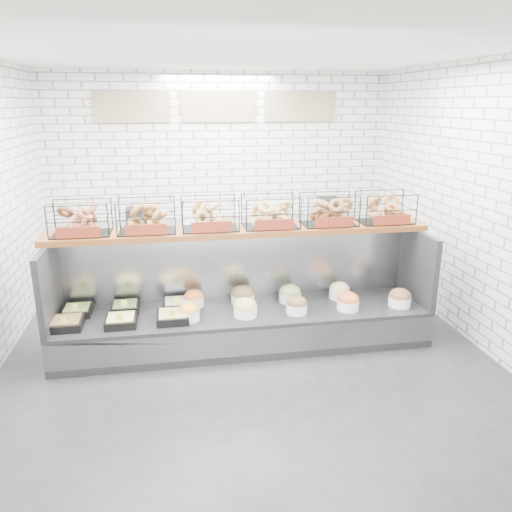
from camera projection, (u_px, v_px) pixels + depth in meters
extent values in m
plane|color=black|center=(248.00, 355.00, 5.26)|extent=(5.50, 5.50, 0.00)
cube|color=silver|center=(220.00, 177.00, 7.41)|extent=(5.00, 0.02, 3.00)
cube|color=silver|center=(483.00, 208.00, 5.22)|extent=(0.02, 5.50, 3.00)
cube|color=white|center=(247.00, 49.00, 4.38)|extent=(5.00, 5.50, 0.02)
cube|color=tan|center=(132.00, 107.00, 6.90)|extent=(1.05, 0.03, 0.42)
cube|color=tan|center=(218.00, 107.00, 7.09)|extent=(1.05, 0.03, 0.42)
cube|color=tan|center=(300.00, 107.00, 7.28)|extent=(1.05, 0.03, 0.42)
cube|color=black|center=(244.00, 326.00, 5.48)|extent=(4.00, 0.90, 0.40)
cube|color=#93969B|center=(250.00, 342.00, 5.07)|extent=(4.00, 0.03, 0.28)
cube|color=#93969B|center=(239.00, 263.00, 5.69)|extent=(4.00, 0.08, 0.80)
cube|color=black|center=(49.00, 286.00, 4.99)|extent=(0.06, 0.90, 0.80)
cube|color=black|center=(416.00, 265.00, 5.62)|extent=(0.06, 0.90, 0.80)
cube|color=black|center=(67.00, 324.00, 4.97)|extent=(0.32, 0.32, 0.08)
cube|color=brown|center=(66.00, 321.00, 4.96)|extent=(0.27, 0.27, 0.04)
cube|color=#F3E954|center=(63.00, 320.00, 4.84)|extent=(0.06, 0.01, 0.08)
cube|color=black|center=(77.00, 311.00, 5.28)|extent=(0.29, 0.29, 0.08)
cube|color=#88984D|center=(77.00, 308.00, 5.26)|extent=(0.25, 0.25, 0.04)
cube|color=#F3E954|center=(75.00, 307.00, 5.15)|extent=(0.06, 0.01, 0.08)
cube|color=black|center=(121.00, 321.00, 5.03)|extent=(0.31, 0.31, 0.08)
cube|color=#E8D376|center=(121.00, 318.00, 5.02)|extent=(0.26, 0.26, 0.04)
cube|color=#F3E954|center=(119.00, 317.00, 4.91)|extent=(0.06, 0.01, 0.08)
cube|color=black|center=(125.00, 308.00, 5.37)|extent=(0.29, 0.29, 0.08)
cube|color=olive|center=(125.00, 305.00, 5.36)|extent=(0.24, 0.24, 0.04)
cube|color=#F3E954|center=(124.00, 303.00, 5.25)|extent=(0.06, 0.01, 0.08)
cube|color=black|center=(173.00, 317.00, 5.13)|extent=(0.32, 0.32, 0.08)
cube|color=#D5B76D|center=(173.00, 314.00, 5.12)|extent=(0.28, 0.28, 0.04)
cube|color=#F3E954|center=(172.00, 314.00, 4.99)|extent=(0.06, 0.01, 0.08)
cube|color=black|center=(177.00, 305.00, 5.45)|extent=(0.30, 0.30, 0.08)
cube|color=silver|center=(177.00, 302.00, 5.44)|extent=(0.25, 0.25, 0.04)
cube|color=#F3E954|center=(177.00, 301.00, 5.32)|extent=(0.06, 0.01, 0.08)
cylinder|color=white|center=(189.00, 315.00, 5.14)|extent=(0.21, 0.21, 0.11)
ellipsoid|color=orange|center=(189.00, 310.00, 5.12)|extent=(0.21, 0.21, 0.15)
cylinder|color=white|center=(194.00, 301.00, 5.50)|extent=(0.22, 0.22, 0.11)
ellipsoid|color=orange|center=(194.00, 296.00, 5.48)|extent=(0.21, 0.21, 0.15)
cylinder|color=white|center=(245.00, 311.00, 5.25)|extent=(0.25, 0.25, 0.11)
ellipsoid|color=#C7BF66|center=(245.00, 306.00, 5.23)|extent=(0.25, 0.25, 0.17)
cylinder|color=white|center=(243.00, 298.00, 5.59)|extent=(0.27, 0.27, 0.11)
ellipsoid|color=brown|center=(243.00, 293.00, 5.57)|extent=(0.26, 0.26, 0.18)
cylinder|color=white|center=(297.00, 308.00, 5.32)|extent=(0.23, 0.23, 0.11)
ellipsoid|color=brown|center=(297.00, 303.00, 5.30)|extent=(0.22, 0.22, 0.16)
cylinder|color=white|center=(290.00, 297.00, 5.63)|extent=(0.25, 0.25, 0.11)
ellipsoid|color=#7A9C4F|center=(290.00, 292.00, 5.61)|extent=(0.24, 0.24, 0.17)
cylinder|color=white|center=(348.00, 305.00, 5.41)|extent=(0.24, 0.24, 0.11)
ellipsoid|color=#D4552C|center=(348.00, 300.00, 5.39)|extent=(0.24, 0.24, 0.16)
cylinder|color=white|center=(339.00, 294.00, 5.73)|extent=(0.23, 0.23, 0.11)
ellipsoid|color=#CFBE7F|center=(339.00, 289.00, 5.71)|extent=(0.23, 0.23, 0.16)
cylinder|color=white|center=(400.00, 301.00, 5.51)|extent=(0.25, 0.25, 0.11)
ellipsoid|color=brown|center=(400.00, 296.00, 5.49)|extent=(0.24, 0.24, 0.17)
cube|color=#532A11|center=(241.00, 231.00, 5.39)|extent=(4.10, 0.50, 0.06)
cube|color=black|center=(80.00, 218.00, 5.07)|extent=(0.60, 0.38, 0.34)
cube|color=maroon|center=(78.00, 232.00, 4.90)|extent=(0.42, 0.02, 0.11)
cube|color=black|center=(146.00, 216.00, 5.17)|extent=(0.60, 0.38, 0.34)
cube|color=maroon|center=(146.00, 230.00, 5.01)|extent=(0.42, 0.02, 0.11)
cube|color=black|center=(210.00, 214.00, 5.28)|extent=(0.60, 0.38, 0.34)
cube|color=maroon|center=(212.00, 227.00, 5.12)|extent=(0.42, 0.02, 0.11)
cube|color=black|center=(271.00, 211.00, 5.38)|extent=(0.60, 0.38, 0.34)
cube|color=maroon|center=(274.00, 225.00, 5.22)|extent=(0.42, 0.02, 0.11)
cube|color=black|center=(329.00, 209.00, 5.49)|extent=(0.60, 0.38, 0.34)
cube|color=maroon|center=(334.00, 222.00, 5.33)|extent=(0.42, 0.02, 0.11)
cube|color=black|center=(385.00, 207.00, 5.59)|extent=(0.60, 0.38, 0.34)
cube|color=maroon|center=(392.00, 220.00, 5.43)|extent=(0.42, 0.02, 0.11)
cube|color=#93969B|center=(223.00, 251.00, 7.42)|extent=(4.00, 0.60, 0.90)
cube|color=black|center=(141.00, 216.00, 7.04)|extent=(0.40, 0.30, 0.24)
cube|color=silver|center=(194.00, 217.00, 7.15)|extent=(0.35, 0.28, 0.18)
cylinder|color=#BE2F3D|center=(270.00, 213.00, 7.29)|extent=(0.09, 0.09, 0.22)
cube|color=black|center=(329.00, 208.00, 7.47)|extent=(0.30, 0.30, 0.30)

